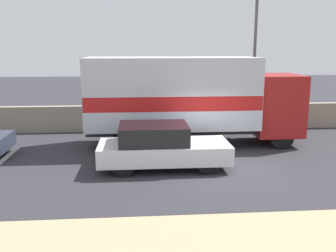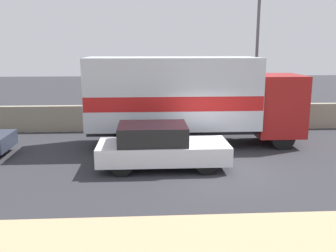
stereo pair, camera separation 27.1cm
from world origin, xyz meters
The scene contains 5 objects.
ground_plane centered at (0.00, 0.00, 0.00)m, with size 80.00×80.00×0.00m, color #2D2D33.
stone_wall_backdrop centered at (0.00, 6.06, 0.62)m, with size 60.00×0.35×1.24m.
street_lamp centered at (2.95, 5.52, 3.70)m, with size 0.56×0.28×6.32m.
box_truck centered at (-0.50, 3.17, 1.99)m, with size 8.66×2.52×3.58m.
car_hatchback centered at (-1.75, 0.27, 0.74)m, with size 4.33×1.83×1.49m.
Camera 2 is at (-2.21, -11.77, 4.00)m, focal length 40.00 mm.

